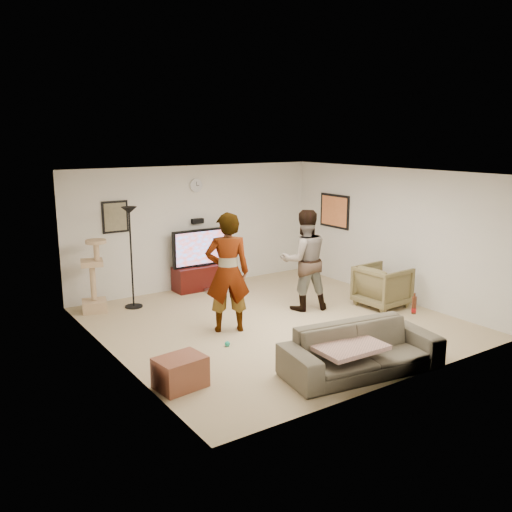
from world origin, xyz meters
TOP-DOWN VIEW (x-y plane):
  - floor at (0.00, 0.00)m, footprint 5.50×5.50m
  - ceiling at (0.00, 0.00)m, footprint 5.50×5.50m
  - wall_back at (0.00, 2.75)m, footprint 5.50×0.04m
  - wall_front at (0.00, -2.75)m, footprint 5.50×0.04m
  - wall_left at (-2.75, 0.00)m, footprint 0.04×5.50m
  - wall_right at (2.75, 0.00)m, footprint 0.04×5.50m
  - wall_clock at (0.00, 2.72)m, footprint 0.26×0.04m
  - wall_speaker at (0.00, 2.69)m, footprint 0.25×0.10m
  - picture_back at (-1.70, 2.73)m, footprint 0.42×0.03m
  - picture_right at (2.73, 1.60)m, footprint 0.03×0.78m
  - tv_stand at (-0.02, 2.50)m, footprint 1.18×0.45m
  - console_box at (0.09, 2.11)m, footprint 0.40×0.30m
  - tv at (-0.02, 2.50)m, footprint 1.26×0.08m
  - tv_screen at (-0.02, 2.46)m, footprint 1.16×0.01m
  - floor_lamp at (-1.66, 2.11)m, footprint 0.32×0.32m
  - cat_tree at (-2.33, 2.28)m, footprint 0.51×0.51m
  - person_left at (-0.85, 0.09)m, footprint 0.83×0.71m
  - person_right at (0.87, 0.30)m, footprint 1.06×0.93m
  - sofa at (-0.20, -2.26)m, footprint 2.26×1.16m
  - throw_blanket at (-0.46, -2.26)m, footprint 0.92×0.73m
  - beer_bottle at (0.79, -2.26)m, footprint 0.06×0.06m
  - armchair at (2.17, -0.39)m, footprint 0.88×0.85m
  - side_table at (-2.40, -1.33)m, footprint 0.64×0.51m
  - toy_ball at (-1.22, -0.49)m, footprint 0.08×0.08m

SIDE VIEW (x-z plane):
  - floor at x=0.00m, z-range -0.02..0.00m
  - console_box at x=0.09m, z-range 0.00..0.07m
  - toy_ball at x=-1.22m, z-range 0.00..0.08m
  - side_table at x=-2.40m, z-range 0.00..0.40m
  - tv_stand at x=-0.02m, z-range 0.00..0.49m
  - sofa at x=-0.20m, z-range 0.00..0.63m
  - armchair at x=2.17m, z-range 0.00..0.76m
  - throw_blanket at x=-0.46m, z-range 0.39..0.45m
  - cat_tree at x=-2.33m, z-range 0.00..1.31m
  - beer_bottle at x=0.79m, z-range 0.63..0.88m
  - tv at x=-0.02m, z-range 0.49..1.24m
  - tv_screen at x=-0.02m, z-range 0.54..1.20m
  - person_right at x=0.87m, z-range 0.00..1.82m
  - floor_lamp at x=-1.66m, z-range 0.00..1.85m
  - person_left at x=-0.85m, z-range 0.00..1.93m
  - wall_back at x=0.00m, z-range 0.00..2.50m
  - wall_front at x=0.00m, z-range 0.00..2.50m
  - wall_left at x=-2.75m, z-range 0.00..2.50m
  - wall_right at x=2.75m, z-range 0.00..2.50m
  - wall_speaker at x=0.00m, z-range 1.33..1.43m
  - picture_right at x=2.73m, z-range 1.19..1.81m
  - picture_back at x=-1.70m, z-range 1.34..1.86m
  - wall_clock at x=0.00m, z-range 1.97..2.23m
  - ceiling at x=0.00m, z-range 2.50..2.52m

